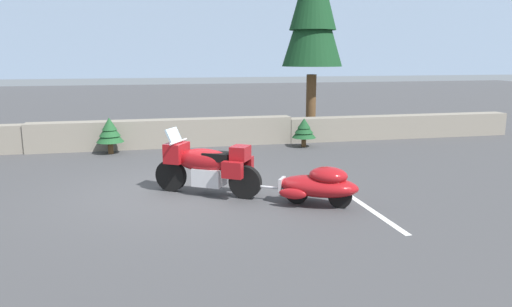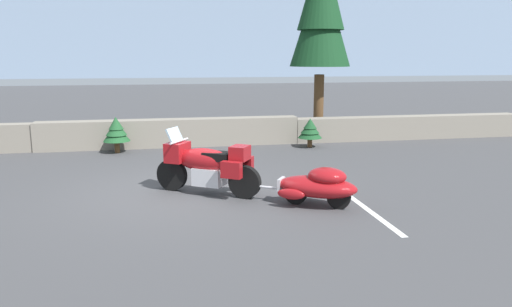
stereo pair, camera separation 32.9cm
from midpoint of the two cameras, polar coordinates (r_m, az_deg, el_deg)
name	(u,v)px [view 1 (the left image)]	position (r m, az deg, el deg)	size (l,w,h in m)	color
ground_plane	(176,192)	(10.19, -10.38, -4.55)	(80.00, 80.00, 0.00)	#424244
stone_guard_wall	(171,134)	(15.23, -10.65, 2.30)	(24.00, 0.59, 0.86)	gray
distant_ridgeline	(145,30)	(105.17, -13.01, 13.96)	(240.00, 80.00, 16.00)	#7F93AD
touring_motorcycle	(207,165)	(9.80, -6.82, -1.33)	(2.03, 1.46, 1.33)	black
car_shaped_trailer	(319,185)	(9.11, 6.42, -3.67)	(2.06, 1.47, 0.76)	black
pine_tree_tall	(313,0)	(17.36, 6.21, 17.57)	(2.09, 2.09, 7.43)	brown
pine_sapling_near	(304,129)	(15.00, 5.06, 2.89)	(0.74, 0.74, 0.90)	brown
pine_sapling_farther	(110,131)	(14.53, -17.51, 2.53)	(0.78, 0.78, 1.06)	brown
parking_stripe_marker	(360,202)	(9.53, 11.19, -5.68)	(0.12, 3.60, 0.01)	silver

